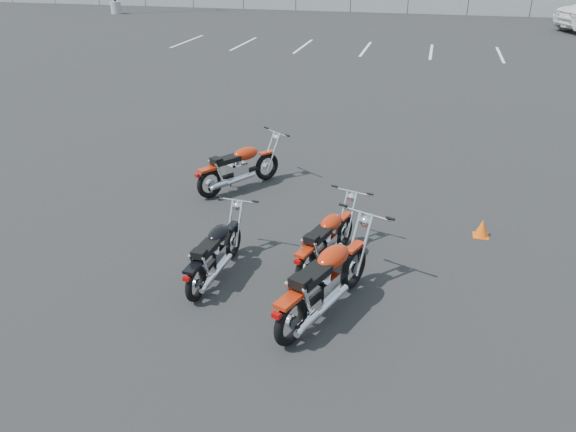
% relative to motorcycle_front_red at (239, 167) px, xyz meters
% --- Properties ---
extents(ground, '(120.00, 120.00, 0.00)m').
position_rel_motorcycle_front_red_xyz_m(ground, '(1.40, -2.88, -0.46)').
color(ground, black).
rests_on(ground, ground).
extents(motorcycle_front_red, '(1.53, 1.92, 1.02)m').
position_rel_motorcycle_front_red_xyz_m(motorcycle_front_red, '(0.00, 0.00, 0.00)').
color(motorcycle_front_red, black).
rests_on(motorcycle_front_red, ground).
extents(motorcycle_second_black, '(0.72, 1.88, 0.92)m').
position_rel_motorcycle_front_red_xyz_m(motorcycle_second_black, '(0.74, -3.28, -0.05)').
color(motorcycle_second_black, black).
rests_on(motorcycle_second_black, ground).
extents(motorcycle_third_red, '(0.92, 1.89, 0.93)m').
position_rel_motorcycle_front_red_xyz_m(motorcycle_third_red, '(2.27, -2.51, -0.04)').
color(motorcycle_third_red, black).
rests_on(motorcycle_third_red, ground).
extents(motorcycle_rear_red, '(1.26, 2.25, 1.12)m').
position_rel_motorcycle_front_red_xyz_m(motorcycle_rear_red, '(2.49, -3.78, 0.04)').
color(motorcycle_rear_red, black).
rests_on(motorcycle_rear_red, ground).
extents(training_cone_near, '(0.26, 0.26, 0.31)m').
position_rel_motorcycle_front_red_xyz_m(training_cone_near, '(4.68, -0.94, -0.31)').
color(training_cone_near, '#F65A0C').
rests_on(training_cone_near, ground).
extents(chainlink_fence, '(80.06, 0.06, 1.80)m').
position_rel_motorcycle_front_red_xyz_m(chainlink_fence, '(1.40, 32.12, 0.44)').
color(chainlink_fence, gray).
rests_on(chainlink_fence, ground).
extents(parking_line_stripes, '(15.12, 4.00, 0.01)m').
position_rel_motorcycle_front_red_xyz_m(parking_line_stripes, '(-1.10, 17.12, -0.46)').
color(parking_line_stripes, silver).
rests_on(parking_line_stripes, ground).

